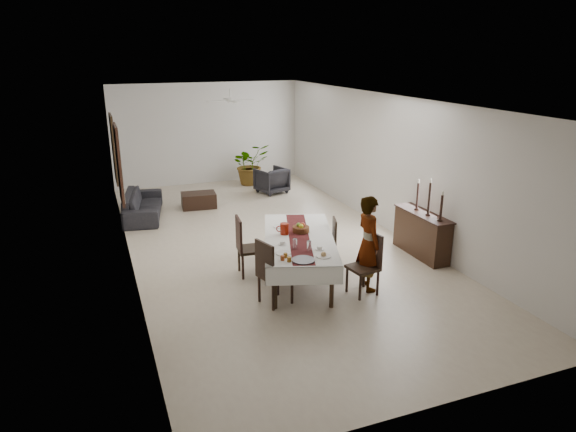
{
  "coord_description": "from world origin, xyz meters",
  "views": [
    {
      "loc": [
        -3.49,
        -10.26,
        4.17
      ],
      "look_at": [
        -0.05,
        -1.31,
        1.05
      ],
      "focal_mm": 32.0,
      "sensor_mm": 36.0,
      "label": 1
    }
  ],
  "objects": [
    {
      "name": "plate_far_left",
      "position": [
        -0.2,
        -1.24,
        0.83
      ],
      "size": [
        0.26,
        0.26,
        0.02
      ],
      "primitive_type": "cylinder",
      "color": "white",
      "rests_on": "tablecloth_top"
    },
    {
      "name": "wall_left",
      "position": [
        -3.0,
        0.0,
        1.6
      ],
      "size": [
        0.02,
        12.0,
        3.2
      ],
      "primitive_type": "cube",
      "color": "silver",
      "rests_on": "floor"
    },
    {
      "name": "chair_left_near_leg_fr",
      "position": [
        -0.96,
        -2.99,
        0.24
      ],
      "size": [
        0.06,
        0.06,
        0.49
      ],
      "primitive_type": "cylinder",
      "rotation": [
        0.0,
        0.0,
        0.3
      ],
      "color": "black",
      "rests_on": "floor"
    },
    {
      "name": "teacup_left",
      "position": [
        -0.49,
        -2.17,
        0.86
      ],
      "size": [
        0.1,
        0.1,
        0.06
      ],
      "primitive_type": "cylinder",
      "color": "white",
      "rests_on": "saucer_left"
    },
    {
      "name": "mirror_frame_near",
      "position": [
        -2.96,
        2.2,
        1.6
      ],
      "size": [
        0.06,
        1.05,
        1.85
      ],
      "primitive_type": "cube",
      "color": "black",
      "rests_on": "wall_left"
    },
    {
      "name": "table_leg_fr",
      "position": [
        -0.0,
        -3.23,
        0.38
      ],
      "size": [
        0.1,
        0.1,
        0.76
      ],
      "primitive_type": "cylinder",
      "rotation": [
        0.0,
        0.0,
        -0.32
      ],
      "color": "black",
      "rests_on": "floor"
    },
    {
      "name": "chair_right_far_leg_bl",
      "position": [
        0.45,
        -1.65,
        0.2
      ],
      "size": [
        0.05,
        0.05,
        0.41
      ],
      "primitive_type": "cylinder",
      "rotation": [
        0.0,
        0.0,
        -0.32
      ],
      "color": "black",
      "rests_on": "floor"
    },
    {
      "name": "fan_blade_s",
      "position": [
        0.0,
        2.65,
        2.9
      ],
      "size": [
        0.1,
        0.55,
        0.01
      ],
      "primitive_type": "cube",
      "color": "white",
      "rests_on": "fan_hub"
    },
    {
      "name": "chair_left_far_leg_fl",
      "position": [
        -1.05,
        -1.22,
        0.24
      ],
      "size": [
        0.05,
        0.05,
        0.49
      ],
      "primitive_type": "cylinder",
      "rotation": [
        0.0,
        0.0,
        -0.1
      ],
      "color": "black",
      "rests_on": "floor"
    },
    {
      "name": "tablecloth_drape_far",
      "position": [
        0.38,
        -0.6,
        0.66
      ],
      "size": [
        1.21,
        0.42,
        0.32
      ],
      "primitive_type": "cube",
      "rotation": [
        0.0,
        0.0,
        -0.32
      ],
      "color": "white",
      "rests_on": "dining_table_top"
    },
    {
      "name": "candlestick_near_candle",
      "position": [
        2.78,
        -2.35,
        1.51
      ],
      "size": [
        0.04,
        0.04,
        0.08
      ],
      "primitive_type": "cylinder",
      "color": "beige",
      "rests_on": "candlestick_near_shaft"
    },
    {
      "name": "candlestick_far_base",
      "position": [
        2.78,
        -1.55,
        0.95
      ],
      "size": [
        0.1,
        0.1,
        0.03
      ],
      "primitive_type": "cylinder",
      "color": "black",
      "rests_on": "sideboard_top"
    },
    {
      "name": "chair_right_near_leg_bl",
      "position": [
        0.57,
        -3.18,
        0.23
      ],
      "size": [
        0.05,
        0.05,
        0.47
      ],
      "primitive_type": "cylinder",
      "rotation": [
        0.0,
        0.0,
        0.15
      ],
      "color": "black",
      "rests_on": "floor"
    },
    {
      "name": "serving_tray",
      "position": [
        -0.42,
        -2.99,
        0.83
      ],
      "size": [
        0.39,
        0.39,
        0.02
      ],
      "primitive_type": "cylinder",
      "color": "#3E3E43",
      "rests_on": "tablecloth_top"
    },
    {
      "name": "chair_left_far_leg_br",
      "position": [
        -0.68,
        -1.66,
        0.24
      ],
      "size": [
        0.05,
        0.05,
        0.49
      ],
      "primitive_type": "cylinder",
      "rotation": [
        0.0,
        0.0,
        -0.1
      ],
      "color": "black",
      "rests_on": "floor"
    },
    {
      "name": "table_leg_bl",
      "position": [
        -0.12,
        -0.59,
        0.38
      ],
      "size": [
        0.1,
        0.1,
        0.76
      ],
      "primitive_type": "cylinder",
      "rotation": [
        0.0,
        0.0,
        -0.32
      ],
      "color": "black",
      "rests_on": "floor"
    },
    {
      "name": "chair_left_near_back",
      "position": [
        -1.04,
        -2.8,
        0.85
      ],
      "size": [
        0.19,
        0.48,
        0.63
      ],
      "primitive_type": "cube",
      "rotation": [
        0.0,
        0.0,
        -1.27
      ],
      "color": "black",
      "rests_on": "chair_left_near_seat"
    },
    {
      "name": "candlestick_near_base",
      "position": [
        2.78,
        -2.35,
        0.95
      ],
      "size": [
        0.1,
        0.1,
        0.03
      ],
      "primitive_type": "cylinder",
      "color": "black",
      "rests_on": "sideboard_top"
    },
    {
      "name": "teacup_right",
      "position": [
        0.04,
        -2.63,
        0.86
      ],
      "size": [
        0.1,
        0.1,
        0.06
      ],
      "primitive_type": "cylinder",
      "color": "white",
      "rests_on": "saucer_right"
    },
    {
      "name": "tablecloth_top",
      "position": [
        -0.06,
        -1.91,
        0.82
      ],
      "size": [
        2.1,
        3.05,
        0.01
      ],
      "primitive_type": "cube",
      "rotation": [
        0.0,
        0.0,
        -0.32
      ],
      "color": "silver",
      "rests_on": "dining_table_top"
    },
    {
      "name": "woman",
      "position": [
        0.92,
        -2.8,
        0.88
      ],
      "size": [
        0.45,
        0.66,
        1.75
      ],
      "primitive_type": "imported",
      "rotation": [
        0.0,
        0.0,
        1.52
      ],
      "color": "gray",
      "rests_on": "floor"
    },
    {
      "name": "fan_blade_e",
      "position": [
        0.35,
        3.0,
        2.9
      ],
      "size": [
        0.55,
        0.1,
        0.01
      ],
      "primitive_type": "cube",
      "color": "silver",
      "rests_on": "fan_hub"
    },
    {
      "name": "candlestick_near_shaft",
      "position": [
        2.78,
        -2.35,
        1.22
      ],
      "size": [
        0.05,
        0.05,
        0.5
      ],
      "primitive_type": "cylinder",
      "color": "black",
      "rests_on": "candlestick_near_base"
    },
    {
      "name": "fan_hub",
      "position": [
        0.0,
        3.0,
        2.9
      ],
      "size": [
        0.16,
        0.16,
        0.08
      ],
      "primitive_type": "cylinder",
      "color": "white",
      "rests_on": "fan_rod"
    },
    {
      "name": "wall_front",
      "position": [
        0.0,
        -6.0,
        1.6
      ],
      "size": [
        6.0,
        0.02,
        3.2
      ],
      "primitive_type": "cube",
      "color": "silver",
      "rests_on": "floor"
    },
    {
      "name": "potted_plant",
      "position": [
        1.18,
        5.29,
        0.66
      ],
      "size": [
        1.34,
        1.21,
        1.31
      ],
      "primitive_type": "imported",
      "rotation": [
        0.0,
        0.0,
        0.17
      ],
      "color": "#386026",
      "rests_on": "floor"
    },
    {
      "name": "chair_right_far_leg_fr",
      "position": [
        0.87,
        -1.43,
        0.2
      ],
      "size": [
        0.05,
        0.05,
        0.41
      ],
      "primitive_type": "cylinder",
      "rotation": [
        0.0,
        0.0,
        -0.32
      ],
      "color": "black",
      "rests_on": "floor"
    },
    {
      "name": "table_leg_br",
      "position": [
        0.79,
        -0.9,
        0.38
      ],
      "size": [
        0.1,
        0.1,
        0.76
      ],
      "primitive_type": "cylinder",
      "rotation": [
        0.0,
        0.0,
        -0.32
      ],
      "color": "black",
      "rests_on": "floor"
    },
    {
      "name": "tablecloth_drape_near",
      "position": [
        -0.5,
        -3.23,
        0.66
      ],
      "size": [
        1.21,
        0.42,
        0.32
      ],
      "primitive_type": "cube",
      "rotation": [
        0.0,
        0.0,
        -0.32
      ],
      "color": "white",
      "rests_on": "dining_table_top"
    },
    {
      "name": "jam_jar_a",
      "position": [
        -0.66,
        -2.94,
        0.86
      ],
      "size": [
        0.07,
        0.07,
        0.08
      ],
      "primitive_type": "cylinder",
      "color": "#9A5F16",
      "rests_on": "tablecloth_top"
    },
    {
      "name": "mirror_glass_near",
      "position": [
        -2.92,
        2.2,
        1.6
      ],
      "size": [
        0.01,
        0.9,
        1.7
      ],
      "primitive_type": "cube",
      "color": "silver",
      "rests_on": "mirror_frame_near"
    },
    {
      "name": "armchair",
      "position": [
        1.48,
        4.06,
        0.38
      ],
      "size": [
        1.03,
        1.05,
        0.77
      ],
      "primitive_type": "imported",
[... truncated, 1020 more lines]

